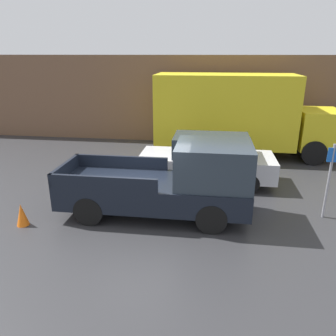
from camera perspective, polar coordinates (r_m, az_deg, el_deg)
ground_plane at (r=9.63m, az=-4.18°, el=-8.27°), size 60.00×60.00×0.00m
building_wall at (r=17.27m, az=1.64°, el=11.82°), size 28.00×0.15×4.38m
pickup_truck at (r=9.22m, az=0.69°, el=-2.55°), size 5.34×1.93×2.18m
car at (r=11.83m, az=6.93°, el=1.50°), size 4.76×1.86×1.73m
delivery_truck at (r=15.12m, az=11.83°, el=9.30°), size 8.00×2.34×3.61m
parking_sign at (r=10.07m, az=26.27°, el=-1.42°), size 0.30×0.07×2.17m
traffic_cone at (r=9.82m, az=-24.10°, el=-7.43°), size 0.33×0.33×0.62m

